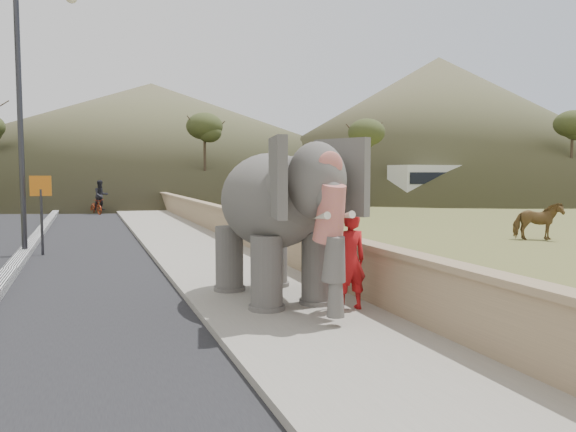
# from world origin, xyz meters

# --- Properties ---
(ground) EXTENTS (160.00, 160.00, 0.00)m
(ground) POSITION_xyz_m (0.00, 0.00, 0.00)
(ground) COLOR olive
(ground) RESTS_ON ground
(road) EXTENTS (7.00, 120.00, 0.03)m
(road) POSITION_xyz_m (-5.00, 10.00, 0.01)
(road) COLOR black
(road) RESTS_ON ground
(median) EXTENTS (0.35, 120.00, 0.22)m
(median) POSITION_xyz_m (-5.00, 10.00, 0.11)
(median) COLOR black
(median) RESTS_ON ground
(walkway) EXTENTS (3.00, 120.00, 0.15)m
(walkway) POSITION_xyz_m (0.00, 10.00, 0.07)
(walkway) COLOR #9E9687
(walkway) RESTS_ON ground
(parapet) EXTENTS (0.30, 120.00, 1.10)m
(parapet) POSITION_xyz_m (1.65, 10.00, 0.55)
(parapet) COLOR tan
(parapet) RESTS_ON ground
(lamppost) EXTENTS (1.76, 0.36, 8.00)m
(lamppost) POSITION_xyz_m (-4.69, 13.53, 4.87)
(lamppost) COLOR #2F2E33
(lamppost) RESTS_ON ground
(signboard) EXTENTS (0.60, 0.08, 2.40)m
(signboard) POSITION_xyz_m (-4.50, 13.37, 1.64)
(signboard) COLOR #2D2D33
(signboard) RESTS_ON ground
(cow) EXTENTS (1.84, 1.41, 1.41)m
(cow) POSITION_xyz_m (12.48, 11.54, 0.71)
(cow) COLOR brown
(cow) RESTS_ON ground
(distant_car) EXTENTS (4.37, 2.09, 1.44)m
(distant_car) POSITION_xyz_m (17.38, 36.28, 0.72)
(distant_car) COLOR silver
(distant_car) RESTS_ON ground
(bus_white) EXTENTS (11.22, 3.83, 3.10)m
(bus_white) POSITION_xyz_m (24.77, 33.71, 1.55)
(bus_white) COLOR silver
(bus_white) RESTS_ON ground
(bus_orange) EXTENTS (11.28, 4.73, 3.10)m
(bus_orange) POSITION_xyz_m (31.87, 32.98, 1.55)
(bus_orange) COLOR orange
(bus_orange) RESTS_ON ground
(hill_right) EXTENTS (56.00, 56.00, 16.00)m
(hill_right) POSITION_xyz_m (36.00, 52.00, 8.00)
(hill_right) COLOR brown
(hill_right) RESTS_ON ground
(hill_far) EXTENTS (80.00, 80.00, 14.00)m
(hill_far) POSITION_xyz_m (5.00, 70.00, 7.00)
(hill_far) COLOR brown
(hill_far) RESTS_ON ground
(elephant_and_man) EXTENTS (2.48, 4.14, 2.85)m
(elephant_and_man) POSITION_xyz_m (0.02, 5.15, 1.56)
(elephant_and_man) COLOR #64605B
(elephant_and_man) RESTS_ON ground
(motorcyclist) EXTENTS (1.38, 1.85, 2.06)m
(motorcyclist) POSITION_xyz_m (-2.54, 30.68, 0.82)
(motorcyclist) COLOR maroon
(motorcyclist) RESTS_ON ground
(trees) EXTENTS (48.52, 44.28, 8.97)m
(trees) POSITION_xyz_m (0.76, 26.76, 3.84)
(trees) COLOR #473828
(trees) RESTS_ON ground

